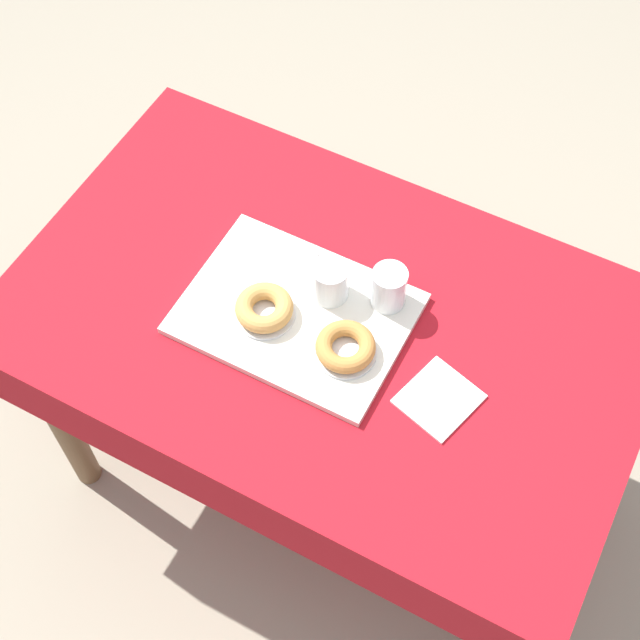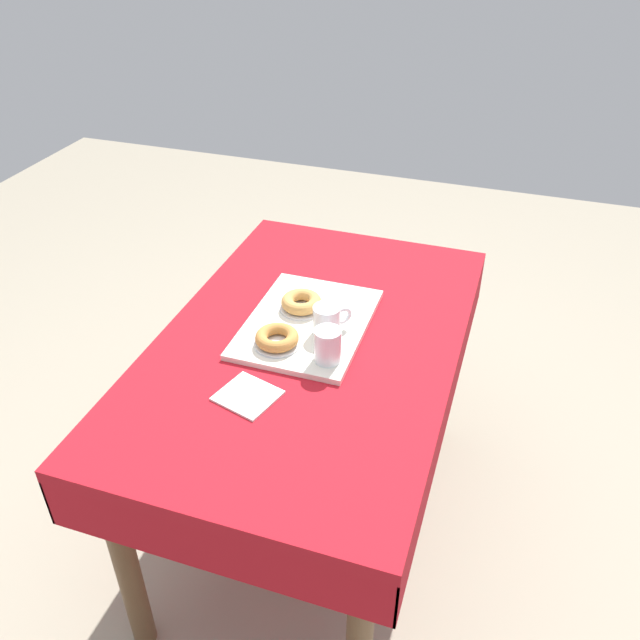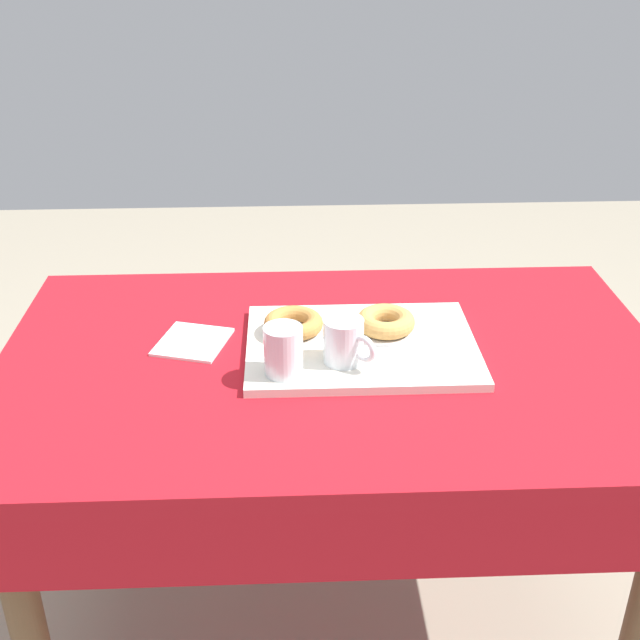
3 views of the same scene
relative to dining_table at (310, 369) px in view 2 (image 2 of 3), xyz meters
name	(u,v)px [view 2 (image 2 of 3)]	position (x,y,z in m)	size (l,w,h in m)	color
ground_plane	(311,516)	(0.00, 0.00, -0.65)	(6.00, 6.00, 0.00)	gray
dining_table	(310,369)	(0.00, 0.00, 0.00)	(1.30, 0.81, 0.76)	#A8141E
serving_tray	(308,323)	(0.06, 0.03, 0.12)	(0.45, 0.33, 0.02)	silver
tea_mug_left	(327,321)	(0.02, -0.05, 0.16)	(0.10, 0.10, 0.09)	white
water_glass_near	(328,347)	(-0.10, -0.08, 0.17)	(0.07, 0.07, 0.09)	white
donut_plate_left	(277,344)	(-0.08, 0.07, 0.13)	(0.12, 0.12, 0.01)	silver
sugar_donut_left	(277,338)	(-0.08, 0.07, 0.15)	(0.12, 0.12, 0.03)	#BC7F3D
donut_plate_right	(301,308)	(0.11, 0.06, 0.13)	(0.12, 0.12, 0.01)	silver
sugar_donut_right	(301,302)	(0.11, 0.06, 0.15)	(0.12, 0.12, 0.04)	tan
paper_napkin	(248,396)	(-0.28, 0.07, 0.11)	(0.13, 0.14, 0.01)	white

